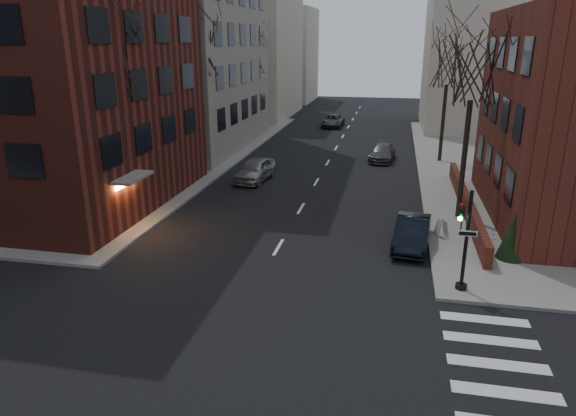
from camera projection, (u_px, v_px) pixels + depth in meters
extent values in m
cube|color=gray|center=(12.00, 147.00, 46.73)|extent=(44.00, 44.00, 0.15)
cube|color=maroon|center=(26.00, 47.00, 28.79)|extent=(15.00, 15.00, 18.00)
cube|color=#5D211B|center=(466.00, 203.00, 28.96)|extent=(0.35, 16.00, 1.00)
cube|color=beige|center=(237.00, 43.00, 64.50)|extent=(14.00, 16.00, 18.00)
cube|color=beige|center=(494.00, 53.00, 54.39)|extent=(14.00, 14.00, 16.00)
cube|color=beige|center=(281.00, 55.00, 80.55)|extent=(10.00, 12.00, 14.00)
cylinder|color=black|center=(466.00, 241.00, 19.44)|extent=(0.14, 0.14, 4.00)
cylinder|color=black|center=(461.00, 286.00, 20.03)|extent=(0.44, 0.44, 0.20)
imported|color=black|center=(462.00, 220.00, 19.22)|extent=(0.16, 0.20, 1.00)
sphere|color=#19FF4C|center=(460.00, 219.00, 19.17)|extent=(0.18, 0.18, 0.18)
cube|color=white|center=(468.00, 234.00, 19.22)|extent=(0.70, 0.03, 0.22)
cylinder|color=#2D231C|center=(123.00, 159.00, 26.90)|extent=(0.28, 0.28, 6.65)
cylinder|color=#2D231C|center=(204.00, 121.00, 38.01)|extent=(0.28, 0.28, 7.00)
cylinder|color=#2D231C|center=(254.00, 104.00, 51.14)|extent=(0.28, 0.28, 6.30)
cylinder|color=#2D231C|center=(464.00, 160.00, 27.30)|extent=(0.28, 0.28, 6.30)
cylinder|color=#2D231C|center=(443.00, 123.00, 40.37)|extent=(0.28, 0.28, 5.95)
cylinder|color=black|center=(192.00, 138.00, 34.33)|extent=(0.12, 0.12, 6.00)
sphere|color=#FFA54C|center=(189.00, 91.00, 33.36)|extent=(0.36, 0.36, 0.36)
cylinder|color=black|center=(265.00, 103.00, 52.93)|extent=(0.12, 0.12, 6.00)
sphere|color=#FFA54C|center=(264.00, 72.00, 51.96)|extent=(0.36, 0.36, 0.36)
imported|color=black|center=(412.00, 233.00, 24.29)|extent=(1.97, 4.50, 1.44)
imported|color=#97979C|center=(255.00, 170.00, 35.71)|extent=(2.31, 4.78, 1.57)
imported|color=#404045|center=(382.00, 153.00, 41.74)|extent=(2.24, 4.64, 1.30)
imported|color=#3A3A3F|center=(333.00, 121.00, 57.89)|extent=(2.33, 4.85, 1.33)
cube|color=silver|center=(442.00, 228.00, 25.26)|extent=(0.56, 0.64, 0.87)
cone|color=#16331C|center=(514.00, 235.00, 22.52)|extent=(1.41, 1.41, 2.19)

